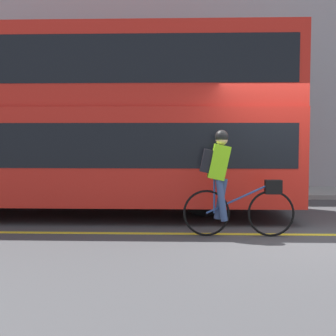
% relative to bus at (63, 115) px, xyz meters
% --- Properties ---
extents(ground_plane, '(80.00, 80.00, 0.00)m').
position_rel_bus_xyz_m(ground_plane, '(4.29, -1.89, -2.02)').
color(ground_plane, '#424244').
extents(road_center_line, '(50.00, 0.14, 0.01)m').
position_rel_bus_xyz_m(road_center_line, '(4.29, -1.81, -2.01)').
color(road_center_line, yellow).
rests_on(road_center_line, ground_plane).
extents(sidewalk_curb, '(60.00, 1.98, 0.11)m').
position_rel_bus_xyz_m(sidewalk_curb, '(4.29, 3.35, -1.96)').
color(sidewalk_curb, gray).
rests_on(sidewalk_curb, ground_plane).
extents(building_facade, '(60.00, 0.30, 9.84)m').
position_rel_bus_xyz_m(building_facade, '(4.29, 4.49, 2.90)').
color(building_facade, '#9E9EA3').
rests_on(building_facade, ground_plane).
extents(bus, '(9.16, 2.59, 3.61)m').
position_rel_bus_xyz_m(bus, '(0.00, 0.00, 0.00)').
color(bus, black).
rests_on(bus, ground_plane).
extents(cyclist_on_bike, '(1.77, 0.32, 1.69)m').
position_rel_bus_xyz_m(cyclist_on_bike, '(3.13, -1.96, -1.11)').
color(cyclist_on_bike, black).
rests_on(cyclist_on_bike, ground_plane).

